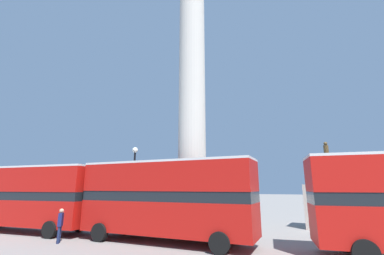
{
  "coord_description": "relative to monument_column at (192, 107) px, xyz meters",
  "views": [
    {
      "loc": [
        7.1,
        -17.87,
        2.99
      ],
      "look_at": [
        0.0,
        0.0,
        7.47
      ],
      "focal_mm": 24.0,
      "sensor_mm": 36.0,
      "label": 1
    }
  ],
  "objects": [
    {
      "name": "monument_column",
      "position": [
        0.0,
        0.0,
        0.0
      ],
      "size": [
        6.4,
        6.4,
        25.97
      ],
      "color": "beige",
      "rests_on": "ground_plane"
    },
    {
      "name": "pedestrian_near_lamp",
      "position": [
        -5.25,
        -6.59,
        -8.05
      ],
      "size": [
        0.43,
        0.5,
        1.82
      ],
      "rotation": [
        0.0,
        0.0,
        2.18
      ],
      "color": "#192347",
      "rests_on": "ground_plane"
    },
    {
      "name": "equestrian_statue",
      "position": [
        9.49,
        4.28,
        -7.27
      ],
      "size": [
        3.97,
        3.13,
        6.43
      ],
      "rotation": [
        0.0,
        0.0,
        -0.17
      ],
      "color": "beige",
      "rests_on": "ground_plane"
    },
    {
      "name": "street_lamp",
      "position": [
        -3.65,
        -2.09,
        -5.96
      ],
      "size": [
        0.4,
        0.4,
        5.84
      ],
      "color": "black",
      "rests_on": "ground_plane"
    },
    {
      "name": "bus_b",
      "position": [
        0.11,
        -4.35,
        -6.64
      ],
      "size": [
        10.23,
        3.0,
        4.46
      ],
      "rotation": [
        0.0,
        0.0,
        -0.04
      ],
      "color": "#B7140F",
      "rests_on": "ground_plane"
    },
    {
      "name": "bus_a",
      "position": [
        -10.72,
        -4.77,
        -6.67
      ],
      "size": [
        10.86,
        3.27,
        4.41
      ],
      "rotation": [
        0.0,
        0.0,
        0.06
      ],
      "color": "#B7140F",
      "rests_on": "ground_plane"
    },
    {
      "name": "ground_plane",
      "position": [
        0.0,
        0.0,
        -9.1
      ],
      "size": [
        200.0,
        200.0,
        0.0
      ],
      "primitive_type": "plane",
      "color": "gray"
    }
  ]
}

